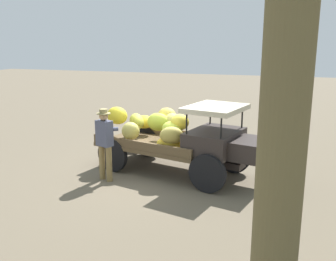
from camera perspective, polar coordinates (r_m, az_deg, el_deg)
The scene contains 4 objects.
ground_plane at distance 10.23m, azimuth -2.07°, elevation -6.21°, with size 60.00×60.00×0.00m, color #6B5F4B.
truck at distance 9.80m, azimuth 2.11°, elevation -1.17°, with size 4.65×2.57×1.89m.
farmer at distance 9.47m, azimuth -9.48°, elevation -1.43°, with size 0.56×0.52×1.82m.
wooden_crate at distance 12.16m, azimuth -5.02°, elevation -1.92°, with size 0.50×0.46×0.46m, color olive.
Camera 1 is at (3.37, -9.03, 3.43)m, focal length 40.56 mm.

